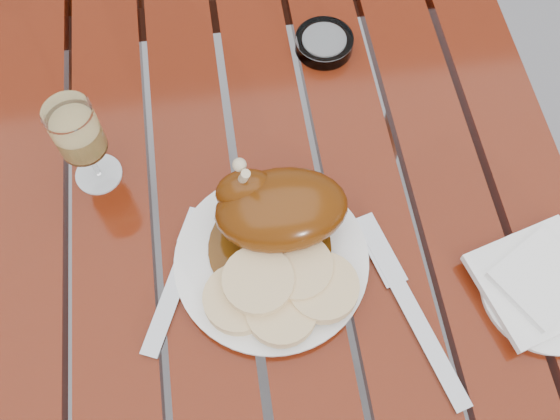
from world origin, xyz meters
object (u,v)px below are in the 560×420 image
Objects in this scene: side_plate at (545,291)px; table at (291,348)px; wine_glass at (84,146)px; ashtray at (324,43)px; dinner_plate at (271,261)px.

table is at bearing 167.62° from side_plate.
table is 0.55m from wine_glass.
ashtray is (0.10, 0.37, 0.39)m from table.
ashtray is (0.13, 0.34, 0.00)m from dinner_plate.
dinner_plate reaches higher than table.
dinner_plate is at bearing -37.17° from wine_glass.
dinner_plate is 1.50× the size of side_plate.
side_plate is (0.31, -0.07, 0.38)m from table.
ashtray is at bearing 26.81° from wine_glass.
wine_glass reaches higher than side_plate.
ashtray is (0.35, 0.18, -0.06)m from wine_glass.
ashtray is at bearing 74.24° from table.
dinner_plate is 1.65× the size of wine_glass.
wine_glass is (-0.25, 0.19, 0.45)m from table.
side_plate is at bearing -12.38° from table.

